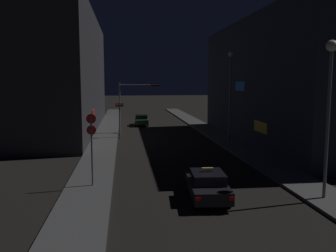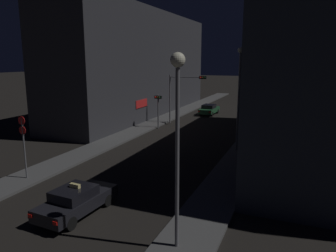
% 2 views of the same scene
% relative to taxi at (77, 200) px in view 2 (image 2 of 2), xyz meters
% --- Properties ---
extents(sidewalk_left, '(2.58, 70.74, 0.17)m').
position_rel_taxi_xyz_m(sidewalk_left, '(-6.10, 23.78, -0.65)').
color(sidewalk_left, '#4C4C4C').
rests_on(sidewalk_left, ground_plane).
extents(sidewalk_right, '(2.58, 70.74, 0.17)m').
position_rel_taxi_xyz_m(sidewalk_right, '(5.96, 23.78, -0.65)').
color(sidewalk_right, '#4C4C4C').
rests_on(sidewalk_right, ground_plane).
extents(building_facade_left, '(7.10, 34.44, 13.82)m').
position_rel_taxi_xyz_m(building_facade_left, '(-10.90, 28.58, 6.18)').
color(building_facade_left, '#333338').
rests_on(building_facade_left, ground_plane).
extents(taxi, '(2.10, 4.56, 1.62)m').
position_rel_taxi_xyz_m(taxi, '(0.00, 0.00, 0.00)').
color(taxi, black).
rests_on(taxi, ground_plane).
extents(far_car, '(1.95, 4.51, 1.42)m').
position_rel_taxi_xyz_m(far_car, '(-1.78, 31.45, -0.00)').
color(far_car, '#1E512D').
rests_on(far_car, ground_plane).
extents(traffic_light_overhead, '(4.51, 0.41, 5.80)m').
position_rel_taxi_xyz_m(traffic_light_overhead, '(-2.92, 23.69, 3.43)').
color(traffic_light_overhead, slate).
rests_on(traffic_light_overhead, ground_plane).
extents(traffic_light_left_kerb, '(0.80, 0.42, 3.76)m').
position_rel_taxi_xyz_m(traffic_light_left_kerb, '(-4.56, 20.21, 1.96)').
color(traffic_light_left_kerb, slate).
rests_on(traffic_light_left_kerb, ground_plane).
extents(sign_pole_left, '(0.54, 0.10, 3.99)m').
position_rel_taxi_xyz_m(sign_pole_left, '(-5.89, 2.57, 1.82)').
color(sign_pole_left, slate).
rests_on(sign_pole_left, sidewalk_left).
extents(street_lamp_near_block, '(0.56, 0.56, 7.68)m').
position_rel_taxi_xyz_m(street_lamp_near_block, '(5.70, -1.00, 4.85)').
color(street_lamp_near_block, slate).
rests_on(street_lamp_near_block, sidewalk_right).
extents(street_lamp_far_block, '(0.47, 0.47, 8.36)m').
position_rel_taxi_xyz_m(street_lamp_far_block, '(5.30, 13.99, 4.77)').
color(street_lamp_far_block, slate).
rests_on(street_lamp_far_block, sidewalk_right).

